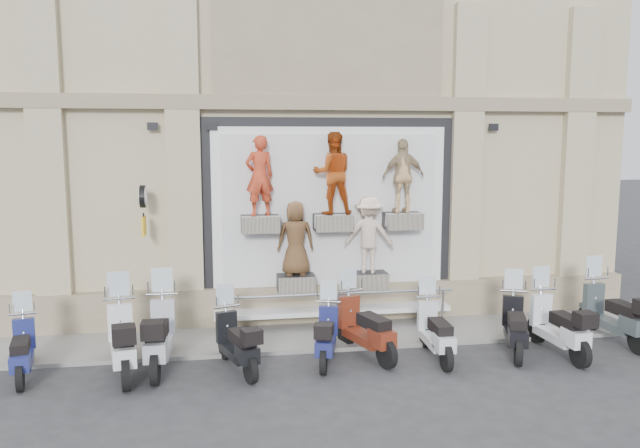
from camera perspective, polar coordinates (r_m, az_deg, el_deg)
The scene contains 16 objects.
ground at distance 11.45m, azimuth 3.53°, elevation -13.22°, with size 90.00×90.00×0.00m, color #2E2E31.
sidewalk at distance 13.37m, azimuth 1.52°, elevation -9.87°, with size 16.00×2.20×0.08m, color gray.
building at distance 17.67m, azimuth -1.46°, elevation 14.02°, with size 14.00×8.60×12.00m, color tan, non-canonical shape.
shop_vitrine at distance 13.49m, azimuth 1.35°, elevation 0.58°, with size 5.60×0.91×4.30m.
guard_rail at distance 13.15m, azimuth 1.61°, elevation -8.23°, with size 5.06×0.10×0.93m, color #9EA0A5, non-canonical shape.
clock_sign_bracket at distance 13.03m, azimuth -15.86°, elevation 1.79°, with size 0.10×0.80×1.02m.
scooter_a at distance 12.03m, azimuth -25.64°, elevation -9.42°, with size 0.50×1.73×1.41m, color navy, non-canonical shape.
scooter_b at distance 11.51m, azimuth -17.68°, elevation -9.00°, with size 0.61×2.09×1.70m, color silver, non-canonical shape.
scooter_c at distance 11.60m, azimuth -14.50°, elevation -8.72°, with size 0.61×2.10×1.71m, color #A3A7B1, non-canonical shape.
scooter_d at distance 11.28m, azimuth -7.64°, elevation -9.66°, with size 0.53×1.80×1.46m, color black, non-canonical shape.
scooter_e at distance 11.61m, azimuth 0.58°, elevation -9.20°, with size 0.51×1.74×1.41m, color navy, non-canonical shape.
scooter_f at distance 11.90m, azimuth 4.17°, elevation -8.32°, with size 0.58×1.98×1.61m, color #622010, non-canonical shape.
scooter_g at distance 11.97m, azimuth 10.55°, elevation -8.64°, with size 0.53×1.82×1.48m, color #B8BCC0, non-canonical shape.
scooter_h at distance 12.61m, azimuth 17.46°, elevation -7.91°, with size 0.55×1.89×1.53m, color black, non-canonical shape.
scooter_i at distance 12.79m, azimuth 20.98°, elevation -7.69°, with size 0.57×1.97×1.60m, color silver, non-canonical shape.
scooter_j at distance 13.96m, azimuth 25.32°, elevation -6.49°, with size 0.60×2.05×1.67m, color #343C3F, non-canonical shape.
Camera 1 is at (-2.39, -10.41, 4.13)m, focal length 35.00 mm.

